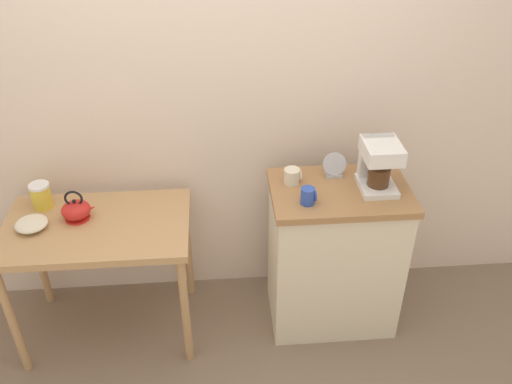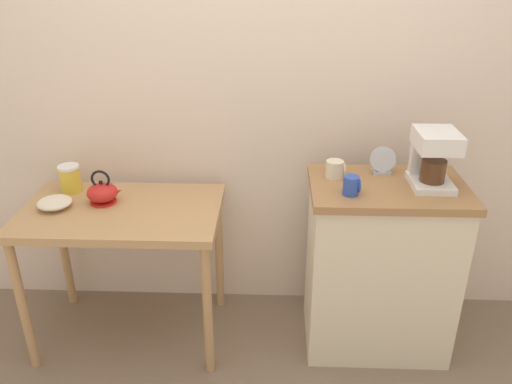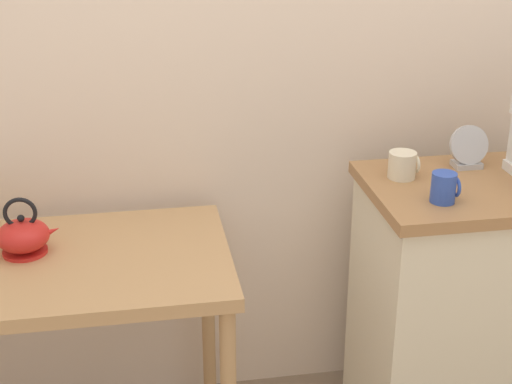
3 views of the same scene
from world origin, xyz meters
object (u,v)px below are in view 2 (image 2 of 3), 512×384
canister_enamel (70,179)px  table_clock (383,162)px  bowl_stoneware (55,203)px  mug_small_cream (335,169)px  coffee_maker (433,155)px  mug_blue (351,186)px  teakettle (103,192)px

canister_enamel → table_clock: size_ratio=1.05×
bowl_stoneware → mug_small_cream: size_ratio=1.78×
coffee_maker → table_clock: (-0.19, 0.12, -0.08)m
bowl_stoneware → mug_small_cream: 1.33m
coffee_maker → mug_blue: 0.40m
teakettle → mug_small_cream: 1.12m
table_clock → mug_blue: bearing=-126.3°
bowl_stoneware → teakettle: teakettle is taller
mug_small_cream → bowl_stoneware: bearing=-175.7°
teakettle → mug_small_cream: size_ratio=1.99×
canister_enamel → coffee_maker: size_ratio=0.54×
mug_blue → table_clock: bearing=53.7°
coffee_maker → mug_small_cream: 0.44m
teakettle → mug_small_cream: bearing=1.5°
coffee_maker → mug_blue: (-0.37, -0.13, -0.10)m
coffee_maker → teakettle: bearing=178.6°
teakettle → coffee_maker: size_ratio=0.69×
canister_enamel → coffee_maker: coffee_maker is taller
bowl_stoneware → canister_enamel: bearing=86.9°
coffee_maker → mug_small_cream: coffee_maker is taller
canister_enamel → mug_small_cream: size_ratio=1.55×
coffee_maker → table_clock: size_ratio=1.95×
bowl_stoneware → table_clock: 1.57m
table_clock → coffee_maker: bearing=-30.8°
teakettle → mug_blue: bearing=-7.9°
teakettle → mug_blue: (1.16, -0.16, 0.13)m
bowl_stoneware → mug_small_cream: (1.32, 0.10, 0.15)m
canister_enamel → table_clock: (1.54, -0.04, 0.13)m
mug_blue → mug_small_cream: (-0.05, 0.19, -0.00)m
mug_blue → table_clock: (0.18, 0.24, 0.02)m
bowl_stoneware → coffee_maker: (1.74, 0.03, 0.25)m
bowl_stoneware → coffee_maker: bearing=1.0°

